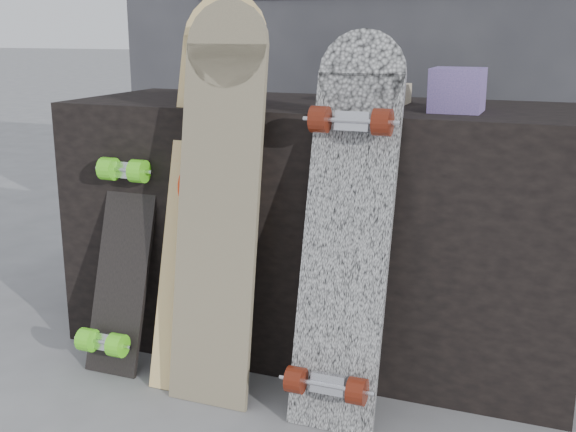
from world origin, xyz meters
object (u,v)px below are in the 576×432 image
at_px(longboard_celtic, 219,193).
at_px(skateboard_dark, 123,241).
at_px(vendor_table, 322,227).
at_px(longboard_cascadia, 346,225).
at_px(longboard_geisha, 210,181).

xyz_separation_m(longboard_celtic, skateboard_dark, (-0.36, 0.05, -0.19)).
xyz_separation_m(vendor_table, longboard_cascadia, (0.20, -0.40, 0.13)).
bearing_deg(skateboard_dark, longboard_cascadia, -3.25).
xyz_separation_m(longboard_geisha, longboard_cascadia, (0.44, -0.08, -0.07)).
height_order(longboard_geisha, skateboard_dark, longboard_geisha).
distance_m(vendor_table, longboard_celtic, 0.48).
bearing_deg(skateboard_dark, longboard_geisha, 7.38).
xyz_separation_m(longboard_geisha, longboard_celtic, (0.07, -0.09, -0.01)).
bearing_deg(longboard_celtic, longboard_cascadia, 2.06).
height_order(longboard_geisha, longboard_celtic, longboard_geisha).
relative_size(vendor_table, longboard_geisha, 1.41).
height_order(vendor_table, longboard_geisha, longboard_geisha).
bearing_deg(vendor_table, longboard_celtic, -111.18).
relative_size(longboard_geisha, longboard_cascadia, 1.10).
bearing_deg(skateboard_dark, vendor_table, 34.55).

